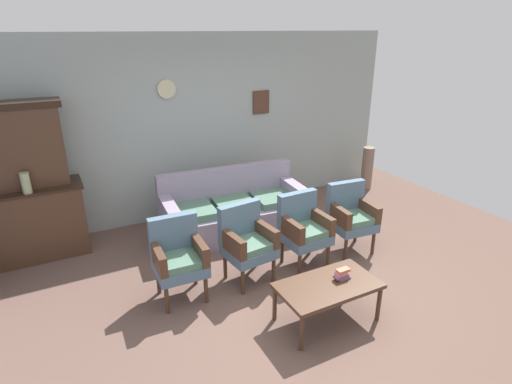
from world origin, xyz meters
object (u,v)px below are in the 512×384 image
at_px(coffee_table, 328,288).
at_px(side_cabinet, 38,222).
at_px(vase_on_cabinet, 26,183).
at_px(armchair_row_middle, 351,215).
at_px(armchair_near_cabinet, 247,240).
at_px(armchair_by_doorway, 178,255).
at_px(armchair_near_couch_end, 304,227).
at_px(floral_couch, 233,212).
at_px(book_stack_on_table, 342,274).
at_px(floor_vase_by_wall, 367,168).

bearing_deg(coffee_table, side_cabinet, 131.73).
height_order(side_cabinet, coffee_table, side_cabinet).
bearing_deg(vase_on_cabinet, armchair_row_middle, -22.94).
xyz_separation_m(side_cabinet, armchair_near_cabinet, (2.09, -1.72, 0.03)).
xyz_separation_m(side_cabinet, armchair_by_doorway, (1.30, -1.68, 0.03)).
relative_size(armchair_near_cabinet, armchair_near_couch_end, 1.00).
height_order(side_cabinet, armchair_near_cabinet, side_cabinet).
bearing_deg(armchair_row_middle, floral_couch, 135.63).
height_order(vase_on_cabinet, book_stack_on_table, vase_on_cabinet).
distance_m(side_cabinet, book_stack_on_table, 3.80).
bearing_deg(armchair_near_cabinet, side_cabinet, 140.54).
height_order(coffee_table, book_stack_on_table, book_stack_on_table).
bearing_deg(book_stack_on_table, armchair_near_couch_end, 78.01).
bearing_deg(floor_vase_by_wall, side_cabinet, 178.92).
bearing_deg(armchair_by_doorway, armchair_near_cabinet, -2.48).
relative_size(armchair_by_doorway, floor_vase_by_wall, 1.17).
xyz_separation_m(vase_on_cabinet, armchair_row_middle, (3.62, -1.53, -0.56)).
distance_m(vase_on_cabinet, book_stack_on_table, 3.74).
height_order(side_cabinet, armchair_row_middle, side_cabinet).
bearing_deg(coffee_table, armchair_near_couch_end, 69.12).
bearing_deg(armchair_near_cabinet, book_stack_on_table, -61.96).
bearing_deg(floral_couch, floor_vase_by_wall, 9.57).
bearing_deg(armchair_near_cabinet, armchair_row_middle, -0.14).
distance_m(armchair_near_cabinet, armchair_near_couch_end, 0.76).
height_order(floral_couch, armchair_near_couch_end, same).
bearing_deg(armchair_near_cabinet, vase_on_cabinet, 144.17).
relative_size(floral_couch, armchair_by_doorway, 2.26).
xyz_separation_m(coffee_table, floor_vase_by_wall, (2.87, 2.66, 0.01)).
bearing_deg(vase_on_cabinet, coffee_table, -45.88).
xyz_separation_m(vase_on_cabinet, book_stack_on_table, (2.66, -2.55, -0.59)).
bearing_deg(side_cabinet, book_stack_on_table, -46.17).
bearing_deg(floor_vase_by_wall, armchair_near_cabinet, -153.45).
distance_m(coffee_table, book_stack_on_table, 0.20).
relative_size(armchair_by_doorway, coffee_table, 0.90).
xyz_separation_m(side_cabinet, coffee_table, (2.46, -2.76, -0.09)).
distance_m(vase_on_cabinet, floral_couch, 2.60).
distance_m(armchair_near_cabinet, floor_vase_by_wall, 3.62).
distance_m(side_cabinet, floral_couch, 2.51).
distance_m(floral_couch, armchair_by_doorway, 1.59).
relative_size(armchair_by_doorway, armchair_row_middle, 1.00).
distance_m(floral_couch, armchair_near_couch_end, 1.24).
distance_m(side_cabinet, armchair_near_cabinet, 2.70).
bearing_deg(coffee_table, armchair_row_middle, 42.42).
bearing_deg(coffee_table, book_stack_on_table, 4.25).
height_order(vase_on_cabinet, armchair_by_doorway, vase_on_cabinet).
bearing_deg(floral_couch, book_stack_on_table, -84.68).
xyz_separation_m(vase_on_cabinet, floral_couch, (2.46, -0.40, -0.73)).
bearing_deg(armchair_row_middle, side_cabinet, 154.39).
relative_size(vase_on_cabinet, armchair_by_doorway, 0.28).
xyz_separation_m(book_stack_on_table, floor_vase_by_wall, (2.69, 2.64, -0.08)).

